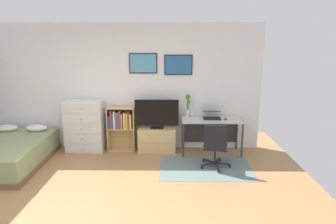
{
  "coord_description": "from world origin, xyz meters",
  "views": [
    {
      "loc": [
        1.16,
        -3.92,
        2.27
      ],
      "look_at": [
        1.08,
        1.5,
        1.02
      ],
      "focal_mm": 31.67,
      "sensor_mm": 36.0,
      "label": 1
    }
  ],
  "objects_px": {
    "dresser": "(85,126)",
    "wine_glass": "(192,113)",
    "bed": "(6,153)",
    "bamboo_vase": "(188,105)",
    "bookshelf": "(120,124)",
    "tv_stand": "(157,139)",
    "television": "(157,114)",
    "laptop": "(212,115)",
    "office_chair": "(215,145)",
    "desk": "(211,124)",
    "computer_mouse": "(225,119)"
  },
  "relations": [
    {
      "from": "desk",
      "to": "wine_glass",
      "type": "relative_size",
      "value": 6.95
    },
    {
      "from": "wine_glass",
      "to": "bed",
      "type": "bearing_deg",
      "value": -169.0
    },
    {
      "from": "laptop",
      "to": "wine_glass",
      "type": "distance_m",
      "value": 0.44
    },
    {
      "from": "dresser",
      "to": "television",
      "type": "xyz_separation_m",
      "value": [
        1.54,
        -0.01,
        0.28
      ]
    },
    {
      "from": "bookshelf",
      "to": "tv_stand",
      "type": "height_order",
      "value": "bookshelf"
    },
    {
      "from": "computer_mouse",
      "to": "laptop",
      "type": "bearing_deg",
      "value": 151.82
    },
    {
      "from": "bookshelf",
      "to": "wine_glass",
      "type": "bearing_deg",
      "value": -5.8
    },
    {
      "from": "bed",
      "to": "bamboo_vase",
      "type": "bearing_deg",
      "value": 12.49
    },
    {
      "from": "bookshelf",
      "to": "computer_mouse",
      "type": "bearing_deg",
      "value": -4.81
    },
    {
      "from": "dresser",
      "to": "bamboo_vase",
      "type": "xyz_separation_m",
      "value": [
        2.2,
        0.12,
        0.46
      ]
    },
    {
      "from": "dresser",
      "to": "tv_stand",
      "type": "xyz_separation_m",
      "value": [
        1.54,
        0.02,
        -0.29
      ]
    },
    {
      "from": "dresser",
      "to": "wine_glass",
      "type": "bearing_deg",
      "value": -2.44
    },
    {
      "from": "television",
      "to": "bamboo_vase",
      "type": "bearing_deg",
      "value": 10.69
    },
    {
      "from": "desk",
      "to": "laptop",
      "type": "height_order",
      "value": "laptop"
    },
    {
      "from": "tv_stand",
      "to": "office_chair",
      "type": "distance_m",
      "value": 1.45
    },
    {
      "from": "laptop",
      "to": "computer_mouse",
      "type": "bearing_deg",
      "value": -27.32
    },
    {
      "from": "laptop",
      "to": "bamboo_vase",
      "type": "height_order",
      "value": "bamboo_vase"
    },
    {
      "from": "tv_stand",
      "to": "wine_glass",
      "type": "bearing_deg",
      "value": -8.63
    },
    {
      "from": "bookshelf",
      "to": "office_chair",
      "type": "bearing_deg",
      "value": -26.51
    },
    {
      "from": "bed",
      "to": "laptop",
      "type": "xyz_separation_m",
      "value": [
        4.01,
        0.81,
        0.56
      ]
    },
    {
      "from": "bookshelf",
      "to": "dresser",
      "type": "bearing_deg",
      "value": -175.63
    },
    {
      "from": "office_chair",
      "to": "laptop",
      "type": "xyz_separation_m",
      "value": [
        0.04,
        0.91,
        0.35
      ]
    },
    {
      "from": "dresser",
      "to": "bamboo_vase",
      "type": "distance_m",
      "value": 2.25
    },
    {
      "from": "bookshelf",
      "to": "bed",
      "type": "bearing_deg",
      "value": -157.52
    },
    {
      "from": "bed",
      "to": "laptop",
      "type": "relative_size",
      "value": 5.18
    },
    {
      "from": "desk",
      "to": "computer_mouse",
      "type": "relative_size",
      "value": 12.03
    },
    {
      "from": "desk",
      "to": "laptop",
      "type": "relative_size",
      "value": 3.13
    },
    {
      "from": "bookshelf",
      "to": "desk",
      "type": "relative_size",
      "value": 0.76
    },
    {
      "from": "computer_mouse",
      "to": "office_chair",
      "type": "bearing_deg",
      "value": -112.05
    },
    {
      "from": "dresser",
      "to": "bookshelf",
      "type": "xyz_separation_m",
      "value": [
        0.76,
        0.06,
        0.04
      ]
    },
    {
      "from": "dresser",
      "to": "television",
      "type": "distance_m",
      "value": 1.57
    },
    {
      "from": "bamboo_vase",
      "to": "wine_glass",
      "type": "xyz_separation_m",
      "value": [
        0.08,
        -0.21,
        -0.13
      ]
    },
    {
      "from": "bed",
      "to": "bookshelf",
      "type": "distance_m",
      "value": 2.26
    },
    {
      "from": "bookshelf",
      "to": "computer_mouse",
      "type": "distance_m",
      "value": 2.23
    },
    {
      "from": "tv_stand",
      "to": "wine_glass",
      "type": "relative_size",
      "value": 4.41
    },
    {
      "from": "bookshelf",
      "to": "tv_stand",
      "type": "relative_size",
      "value": 1.2
    },
    {
      "from": "bed",
      "to": "bamboo_vase",
      "type": "height_order",
      "value": "bamboo_vase"
    },
    {
      "from": "tv_stand",
      "to": "computer_mouse",
      "type": "xyz_separation_m",
      "value": [
        1.43,
        -0.14,
        0.5
      ]
    },
    {
      "from": "television",
      "to": "laptop",
      "type": "height_order",
      "value": "television"
    },
    {
      "from": "bookshelf",
      "to": "tv_stand",
      "type": "xyz_separation_m",
      "value": [
        0.79,
        -0.04,
        -0.33
      ]
    },
    {
      "from": "bed",
      "to": "dresser",
      "type": "bearing_deg",
      "value": 29.24
    },
    {
      "from": "television",
      "to": "wine_glass",
      "type": "relative_size",
      "value": 5.13
    },
    {
      "from": "computer_mouse",
      "to": "wine_glass",
      "type": "relative_size",
      "value": 0.58
    },
    {
      "from": "dresser",
      "to": "tv_stand",
      "type": "height_order",
      "value": "dresser"
    },
    {
      "from": "laptop",
      "to": "bamboo_vase",
      "type": "relative_size",
      "value": 0.82
    },
    {
      "from": "bed",
      "to": "bookshelf",
      "type": "xyz_separation_m",
      "value": [
        2.06,
        0.85,
        0.35
      ]
    },
    {
      "from": "dresser",
      "to": "bamboo_vase",
      "type": "bearing_deg",
      "value": 3.04
    },
    {
      "from": "bamboo_vase",
      "to": "wine_glass",
      "type": "relative_size",
      "value": 2.72
    },
    {
      "from": "tv_stand",
      "to": "television",
      "type": "distance_m",
      "value": 0.57
    },
    {
      "from": "computer_mouse",
      "to": "tv_stand",
      "type": "bearing_deg",
      "value": 174.25
    }
  ]
}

